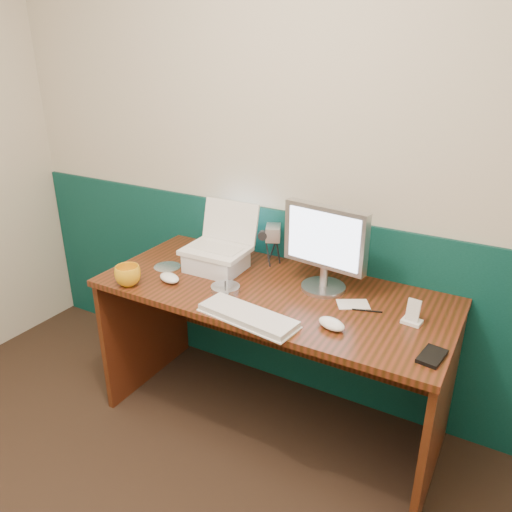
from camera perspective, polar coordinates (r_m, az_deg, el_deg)
The scene contains 18 objects.
back_wall at distance 2.44m, azimuth 4.45°, elevation 10.65°, with size 3.50×0.04×2.50m, color beige.
wainscot at distance 2.69m, azimuth 3.85°, elevation -5.18°, with size 3.48×0.02×1.00m, color #07312C.
desk at distance 2.45m, azimuth 1.77°, elevation -11.67°, with size 1.60×0.70×0.75m, color #321B09.
laptop_riser at distance 2.44m, azimuth -4.57°, elevation -0.58°, with size 0.26×0.22×0.09m, color silver.
laptop at distance 2.38m, azimuth -4.70°, elevation 3.19°, with size 0.30×0.23×0.25m, color white, non-canonical shape.
monitor at distance 2.20m, azimuth 7.94°, elevation 0.76°, with size 0.39×0.11×0.39m, color #AAAAAF, non-canonical shape.
keyboard at distance 2.02m, azimuth -0.93°, elevation -6.94°, with size 0.42×0.14×0.02m, color silver.
mouse_right at distance 1.98m, azimuth 8.64°, elevation -7.67°, with size 0.12×0.07×0.04m, color white.
mouse_left at distance 2.36m, azimuth -9.87°, elevation -2.47°, with size 0.12×0.07×0.04m, color white.
mug at distance 2.35m, azimuth -14.44°, elevation -2.18°, with size 0.12×0.12×0.09m, color orange.
camcorder at distance 2.48m, azimuth 1.96°, elevation 1.16°, with size 0.09×0.13×0.19m, color #AEAFB3, non-canonical shape.
cd_spindle at distance 2.24m, azimuth -3.52°, elevation -3.75°, with size 0.13×0.13×0.03m, color silver.
cd_loose_a at distance 2.52m, azimuth -10.10°, elevation -1.21°, with size 0.13×0.13×0.00m, color silver.
pen at distance 2.13m, azimuth 12.58°, elevation -6.12°, with size 0.01×0.01×0.12m, color black.
papers at distance 2.17m, azimuth 11.03°, elevation -5.44°, with size 0.13×0.09×0.00m, color white.
dock at distance 2.09m, azimuth 17.37°, elevation -7.16°, with size 0.08×0.06×0.01m, color white.
music_player at distance 2.06m, azimuth 17.54°, elevation -5.91°, with size 0.05×0.01×0.09m, color silver.
pda at distance 1.90m, azimuth 19.47°, elevation -10.74°, with size 0.07×0.13×0.01m, color black.
Camera 1 is at (1.01, -0.41, 1.77)m, focal length 35.00 mm.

